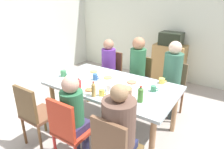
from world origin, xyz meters
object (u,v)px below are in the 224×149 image
plate_2 (94,72)px  cup_2 (162,81)px  plate_1 (89,91)px  cup_0 (154,89)px  side_cabinet (169,64)px  plate_0 (108,78)px  bottle_0 (94,90)px  person_0 (119,128)px  chair_2 (111,72)px  cup_4 (95,77)px  chair_5 (172,86)px  plate_3 (132,83)px  cup_5 (109,87)px  person_2 (108,64)px  microwave (171,39)px  bottle_2 (140,94)px  plate_4 (75,85)px  dining_table (112,89)px  person_1 (74,113)px  chair_1 (69,129)px  bottle_1 (79,85)px  person_5 (172,74)px  cup_1 (63,73)px  cup_3 (102,93)px  chair_4 (35,112)px  bowl_0 (124,91)px  chair_3 (139,78)px

plate_2 → cup_2: (1.10, 0.20, 0.03)m
plate_1 → cup_0: (0.71, 0.48, 0.03)m
side_cabinet → plate_0: bearing=-97.8°
bottle_0 → person_0: bearing=-31.1°
chair_2 → cup_4: size_ratio=8.21×
chair_5 → side_cabinet: size_ratio=1.00×
plate_3 → cup_5: size_ratio=2.05×
person_2 → microwave: microwave is taller
cup_0 → bottle_2: size_ratio=0.53×
cup_2 → side_cabinet: side_cabinet is taller
chair_2 → cup_4: bearing=-70.5°
chair_2 → plate_4: size_ratio=4.01×
person_0 → plate_4: person_0 is taller
dining_table → person_1: size_ratio=1.63×
chair_1 → cup_0: (0.59, 1.01, 0.26)m
bottle_1 → person_5: bearing=55.4°
cup_4 → bottle_2: size_ratio=0.53×
person_1 → cup_4: (-0.30, 0.80, 0.10)m
cup_2 → cup_5: bearing=-129.2°
cup_0 → cup_2: size_ratio=0.91×
plate_2 → plate_4: same height
plate_2 → bottle_1: size_ratio=1.16×
cup_1 → cup_3: 0.92m
cup_0 → bottle_2: 0.36m
person_5 → bottle_1: 1.51m
chair_4 → plate_2: size_ratio=3.85×
plate_1 → cup_4: 0.40m
plate_4 → side_cabinet: bearing=78.2°
bottle_1 → bottle_2: bottle_2 is taller
chair_2 → bottle_0: bottle_0 is taller
chair_1 → plate_0: 1.06m
chair_2 → plate_4: bearing=-80.1°
cup_3 → cup_4: cup_4 is taller
plate_3 → plate_4: 0.81m
chair_4 → side_cabinet: (0.74, 3.09, -0.06)m
plate_3 → bottle_0: bearing=-109.1°
plate_2 → bottle_1: 0.71m
dining_table → bottle_2: bottle_2 is taller
bowl_0 → cup_4: size_ratio=1.77×
person_2 → person_5: (1.24, 0.00, 0.07)m
plate_3 → chair_3: bearing=107.7°
plate_1 → plate_2: same height
chair_2 → plate_3: chair_2 is taller
chair_1 → chair_2: 1.90m
cup_0 → person_0: bearing=-88.4°
bowl_0 → bottle_2: bearing=-8.7°
plate_0 → bowl_0: bearing=-34.4°
chair_3 → plate_3: 0.79m
chair_4 → cup_4: bearing=70.3°
bowl_0 → bottle_0: size_ratio=0.94×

